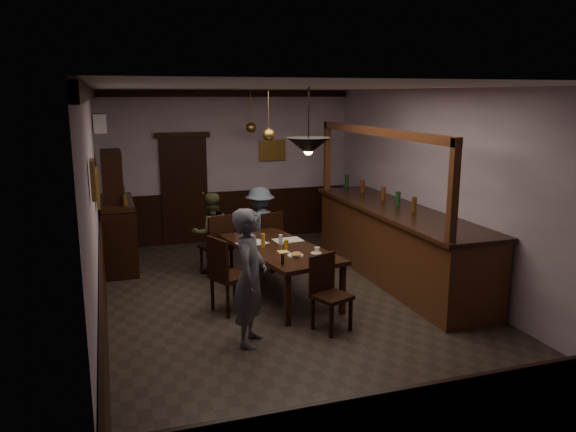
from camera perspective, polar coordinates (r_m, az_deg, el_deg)
name	(u,v)px	position (r m, az deg, el deg)	size (l,w,h in m)	color
room	(293,202)	(7.48, 0.46, 1.39)	(5.01, 8.01, 3.01)	#2D2621
dining_table	(279,251)	(8.15, -0.90, -3.57)	(1.39, 2.35, 0.75)	black
chair_far_left	(218,243)	(9.12, -7.09, -2.73)	(0.55, 0.55, 1.03)	black
chair_far_right	(268,238)	(9.48, -2.02, -2.20)	(0.55, 0.55, 0.99)	black
chair_near	(328,289)	(7.11, 4.05, -7.40)	(0.53, 0.53, 0.95)	black
chair_side	(225,272)	(7.62, -6.38, -5.64)	(0.60, 0.60, 1.06)	black
person_standing	(250,277)	(6.60, -3.89, -6.23)	(0.60, 0.39, 1.64)	#51515C
person_seated_left	(211,233)	(9.34, -7.81, -1.70)	(0.65, 0.51, 1.34)	#48472B
person_seated_right	(260,226)	(9.69, -2.84, -1.04)	(0.88, 0.51, 1.37)	slate
newspaper_left	(252,243)	(8.32, -3.63, -2.77)	(0.42, 0.30, 0.01)	silver
newspaper_right	(288,240)	(8.48, -0.01, -2.47)	(0.42, 0.30, 0.01)	silver
napkin	(283,252)	(7.87, -0.47, -3.64)	(0.15, 0.15, 0.00)	#EEBE57
saucer	(316,253)	(7.80, 2.88, -3.78)	(0.15, 0.15, 0.01)	white
coffee_cup	(317,250)	(7.80, 2.97, -3.45)	(0.08, 0.08, 0.07)	white
pastry_plate	(295,255)	(7.68, 0.76, -4.02)	(0.22, 0.22, 0.01)	white
pastry_ring_a	(296,255)	(7.60, 0.83, -3.97)	(0.13, 0.13, 0.04)	#C68C47
pastry_ring_b	(296,254)	(7.65, 0.87, -3.86)	(0.13, 0.13, 0.04)	#C68C47
soda_can	(286,244)	(8.03, -0.19, -2.89)	(0.07, 0.07, 0.12)	gold
beer_glass	(263,241)	(8.08, -2.56, -2.51)	(0.06, 0.06, 0.20)	#BF721E
water_glass	(281,240)	(8.23, -0.74, -2.41)	(0.06, 0.06, 0.15)	silver
pepper_mill	(283,259)	(7.28, -0.56, -4.42)	(0.04, 0.04, 0.14)	black
sideboard	(117,222)	(9.91, -16.95, -0.56)	(0.54, 1.51, 2.00)	black
bar_counter	(396,242)	(9.11, 10.96, -2.57)	(1.00, 4.32, 2.42)	#442012
door_back	(185,191)	(11.16, -10.47, 2.47)	(0.90, 0.06, 2.10)	black
ac_unit	(100,123)	(9.87, -18.57, 8.97)	(0.20, 0.85, 0.30)	white
picture_left_small	(93,180)	(5.42, -19.19, 3.51)	(0.04, 0.28, 0.36)	olive
picture_left_large	(98,188)	(7.86, -18.78, 2.75)	(0.04, 0.62, 0.48)	olive
picture_back	(272,150)	(11.45, -1.61, 6.70)	(0.55, 0.04, 0.42)	olive
pendant_iron	(308,146)	(7.18, 2.08, 7.09)	(0.56, 0.56, 0.85)	black
pendant_brass_mid	(269,135)	(8.80, -1.98, 8.27)	(0.20, 0.20, 0.81)	#BF8C3F
pendant_brass_far	(251,128)	(10.65, -3.79, 8.95)	(0.20, 0.20, 0.81)	#BF8C3F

